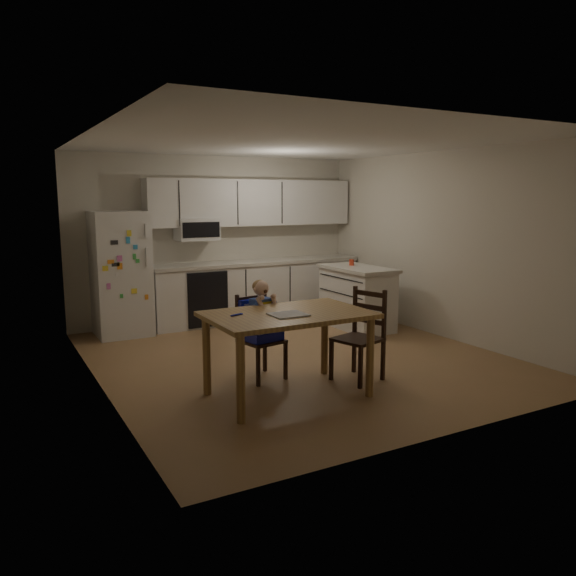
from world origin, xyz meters
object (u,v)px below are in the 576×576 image
at_px(refrigerator, 121,274).
at_px(chair_side, 363,328).
at_px(chair_booster, 259,319).
at_px(red_cup, 352,262).
at_px(kitchen_island, 357,297).
at_px(dining_table, 288,324).

height_order(refrigerator, chair_side, refrigerator).
bearing_deg(chair_booster, red_cup, 23.71).
bearing_deg(red_cup, chair_side, -122.23).
bearing_deg(kitchen_island, red_cup, 83.31).
relative_size(kitchen_island, chair_side, 1.28).
height_order(refrigerator, kitchen_island, refrigerator).
height_order(refrigerator, chair_booster, refrigerator).
bearing_deg(chair_side, red_cup, 131.64).
bearing_deg(dining_table, chair_booster, 90.77).
xyz_separation_m(kitchen_island, chair_booster, (-2.25, -1.38, 0.18)).
bearing_deg(refrigerator, chair_booster, -72.41).
bearing_deg(chair_booster, dining_table, -100.03).
distance_m(dining_table, chair_side, 0.96).
height_order(kitchen_island, red_cup, red_cup).
relative_size(refrigerator, dining_table, 1.12).
relative_size(refrigerator, chair_booster, 1.62).
relative_size(dining_table, chair_booster, 1.45).
distance_m(chair_booster, chair_side, 1.09).
bearing_deg(refrigerator, chair_side, -60.54).
xyz_separation_m(dining_table, chair_side, (0.94, 0.08, -0.17)).
bearing_deg(chair_side, refrigerator, -166.68).
xyz_separation_m(refrigerator, kitchen_island, (3.08, -1.23, -0.40)).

